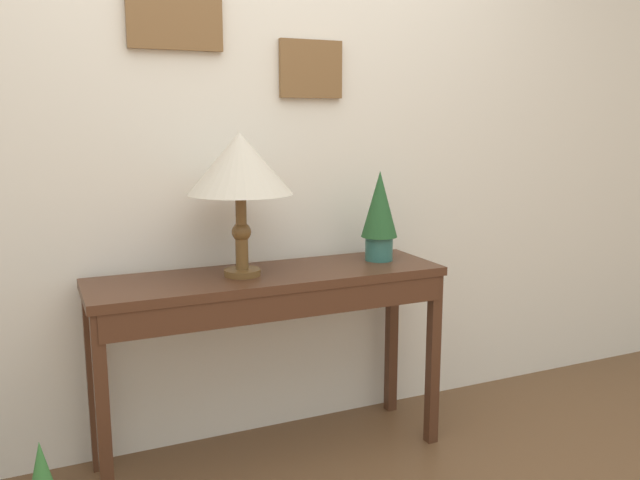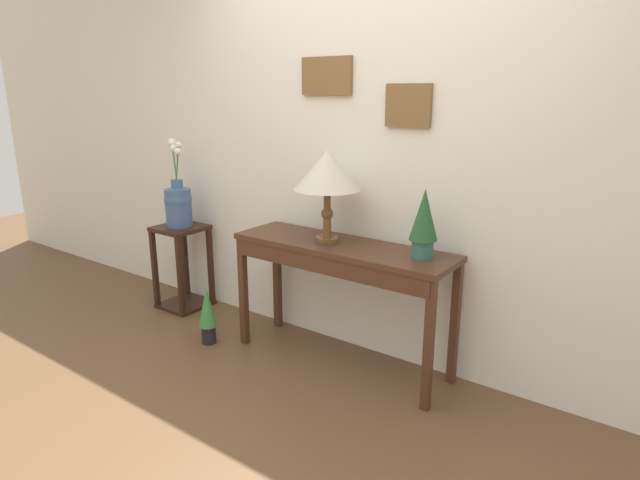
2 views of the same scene
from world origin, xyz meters
The scene contains 4 objects.
back_wall_with_art centered at (0.00, 1.42, 1.40)m, with size 9.00×0.13×2.80m.
console_table centered at (-0.02, 1.10, 0.67)m, with size 1.39×0.41×0.77m.
table_lamp centered at (-0.13, 1.13, 1.19)m, with size 0.40×0.40×0.54m.
potted_plant_on_console centered at (0.48, 1.16, 0.98)m, with size 0.15×0.15×0.38m.
Camera 1 is at (-0.85, -1.21, 1.36)m, focal length 36.55 mm.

